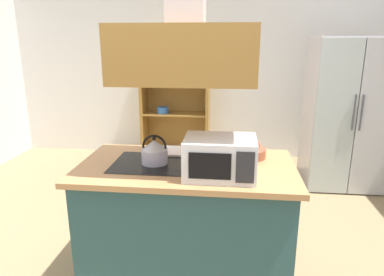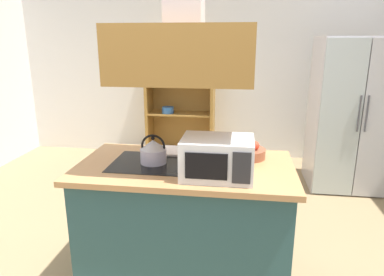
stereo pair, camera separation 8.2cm
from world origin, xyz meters
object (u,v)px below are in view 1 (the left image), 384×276
refrigerator (346,113)px  microwave (220,157)px  dish_cabinet (176,108)px  kettle (155,152)px  cutting_board (170,151)px  fruit_bowl (248,152)px

refrigerator → microwave: 2.62m
dish_cabinet → kettle: size_ratio=8.05×
kettle → cutting_board: kettle is taller
dish_cabinet → fruit_bowl: dish_cabinet is taller
kettle → dish_cabinet: bearing=95.9°
refrigerator → cutting_board: bearing=-137.4°
refrigerator → cutting_board: refrigerator is taller
microwave → refrigerator: bearing=56.4°
dish_cabinet → fruit_bowl: bearing=-69.6°
dish_cabinet → microwave: size_ratio=3.72×
cutting_board → dish_cabinet: bearing=97.9°
kettle → fruit_bowl: bearing=18.3°
cutting_board → microwave: bearing=-48.2°
microwave → fruit_bowl: bearing=64.3°
cutting_board → microwave: 0.63m
kettle → cutting_board: bearing=77.4°
fruit_bowl → dish_cabinet: bearing=110.4°
dish_cabinet → kettle: 2.83m
refrigerator → dish_cabinet: 2.36m
dish_cabinet → kettle: bearing=-84.1°
microwave → dish_cabinet: bearing=104.3°
dish_cabinet → kettle: dish_cabinet is taller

